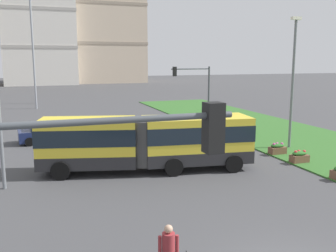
{
  "coord_description": "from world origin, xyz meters",
  "views": [
    {
      "loc": [
        -6.84,
        -8.28,
        6.22
      ],
      "look_at": [
        0.68,
        13.15,
        2.2
      ],
      "focal_mm": 40.55,
      "sensor_mm": 36.0,
      "label": 1
    }
  ],
  "objects_px": {
    "flower_planter_4": "(277,148)",
    "traffic_light_near_left": "(84,225)",
    "flower_planter_3": "(299,156)",
    "traffic_light_far_right": "(196,87)",
    "car_navy_sedan": "(49,132)",
    "articulated_bus": "(147,142)",
    "apartment_tower_centre": "(101,8)",
    "streetlight_median": "(293,78)",
    "pedestrian_crossing": "(168,250)"
  },
  "relations": [
    {
      "from": "flower_planter_4",
      "to": "apartment_tower_centre",
      "type": "height_order",
      "value": "apartment_tower_centre"
    },
    {
      "from": "articulated_bus",
      "to": "streetlight_median",
      "type": "bearing_deg",
      "value": 9.58
    },
    {
      "from": "articulated_bus",
      "to": "flower_planter_4",
      "type": "height_order",
      "value": "articulated_bus"
    },
    {
      "from": "traffic_light_near_left",
      "to": "flower_planter_4",
      "type": "bearing_deg",
      "value": 46.87
    },
    {
      "from": "pedestrian_crossing",
      "to": "traffic_light_near_left",
      "type": "distance_m",
      "value": 5.53
    },
    {
      "from": "flower_planter_4",
      "to": "traffic_light_near_left",
      "type": "distance_m",
      "value": 21.16
    },
    {
      "from": "car_navy_sedan",
      "to": "flower_planter_4",
      "type": "distance_m",
      "value": 16.7
    },
    {
      "from": "car_navy_sedan",
      "to": "traffic_light_near_left",
      "type": "distance_m",
      "value": 24.48
    },
    {
      "from": "flower_planter_4",
      "to": "traffic_light_near_left",
      "type": "xyz_separation_m",
      "value": [
        -14.28,
        -15.24,
        3.42
      ]
    },
    {
      "from": "articulated_bus",
      "to": "traffic_light_far_right",
      "type": "xyz_separation_m",
      "value": [
        7.48,
        10.31,
        2.21
      ]
    },
    {
      "from": "car_navy_sedan",
      "to": "articulated_bus",
      "type": "bearing_deg",
      "value": -62.65
    },
    {
      "from": "car_navy_sedan",
      "to": "pedestrian_crossing",
      "type": "bearing_deg",
      "value": -83.17
    },
    {
      "from": "flower_planter_3",
      "to": "flower_planter_4",
      "type": "height_order",
      "value": "same"
    },
    {
      "from": "flower_planter_4",
      "to": "apartment_tower_centre",
      "type": "bearing_deg",
      "value": 87.91
    },
    {
      "from": "articulated_bus",
      "to": "traffic_light_far_right",
      "type": "height_order",
      "value": "traffic_light_far_right"
    },
    {
      "from": "articulated_bus",
      "to": "streetlight_median",
      "type": "xyz_separation_m",
      "value": [
        10.97,
        1.85,
        3.29
      ]
    },
    {
      "from": "car_navy_sedan",
      "to": "pedestrian_crossing",
      "type": "height_order",
      "value": "pedestrian_crossing"
    },
    {
      "from": "flower_planter_3",
      "to": "traffic_light_near_left",
      "type": "height_order",
      "value": "traffic_light_near_left"
    },
    {
      "from": "flower_planter_3",
      "to": "streetlight_median",
      "type": "bearing_deg",
      "value": 61.62
    },
    {
      "from": "pedestrian_crossing",
      "to": "flower_planter_4",
      "type": "xyz_separation_m",
      "value": [
        11.59,
        11.32,
        -0.58
      ]
    },
    {
      "from": "pedestrian_crossing",
      "to": "traffic_light_far_right",
      "type": "relative_size",
      "value": 0.31
    },
    {
      "from": "articulated_bus",
      "to": "streetlight_median",
      "type": "relative_size",
      "value": 1.34
    },
    {
      "from": "traffic_light_far_right",
      "to": "streetlight_median",
      "type": "distance_m",
      "value": 9.22
    },
    {
      "from": "pedestrian_crossing",
      "to": "apartment_tower_centre",
      "type": "height_order",
      "value": "apartment_tower_centre"
    },
    {
      "from": "articulated_bus",
      "to": "car_navy_sedan",
      "type": "bearing_deg",
      "value": 117.35
    },
    {
      "from": "traffic_light_near_left",
      "to": "pedestrian_crossing",
      "type": "bearing_deg",
      "value": 55.57
    },
    {
      "from": "apartment_tower_centre",
      "to": "traffic_light_near_left",
      "type": "bearing_deg",
      "value": -99.91
    },
    {
      "from": "traffic_light_near_left",
      "to": "apartment_tower_centre",
      "type": "bearing_deg",
      "value": 80.09
    },
    {
      "from": "traffic_light_near_left",
      "to": "streetlight_median",
      "type": "relative_size",
      "value": 0.62
    },
    {
      "from": "apartment_tower_centre",
      "to": "flower_planter_4",
      "type": "bearing_deg",
      "value": -92.09
    },
    {
      "from": "car_navy_sedan",
      "to": "streetlight_median",
      "type": "relative_size",
      "value": 0.5
    },
    {
      "from": "car_navy_sedan",
      "to": "streetlight_median",
      "type": "xyz_separation_m",
      "value": [
        15.94,
        -7.75,
        4.19
      ]
    },
    {
      "from": "flower_planter_3",
      "to": "flower_planter_4",
      "type": "distance_m",
      "value": 2.21
    },
    {
      "from": "traffic_light_far_right",
      "to": "car_navy_sedan",
      "type": "bearing_deg",
      "value": -176.72
    },
    {
      "from": "traffic_light_near_left",
      "to": "apartment_tower_centre",
      "type": "distance_m",
      "value": 102.03
    },
    {
      "from": "traffic_light_near_left",
      "to": "articulated_bus",
      "type": "bearing_deg",
      "value": 70.49
    },
    {
      "from": "car_navy_sedan",
      "to": "traffic_light_far_right",
      "type": "xyz_separation_m",
      "value": [
        12.44,
        0.71,
        3.11
      ]
    },
    {
      "from": "traffic_light_near_left",
      "to": "flower_planter_3",
      "type": "bearing_deg",
      "value": 42.38
    },
    {
      "from": "articulated_bus",
      "to": "streetlight_median",
      "type": "height_order",
      "value": "streetlight_median"
    },
    {
      "from": "traffic_light_near_left",
      "to": "apartment_tower_centre",
      "type": "relative_size",
      "value": 0.14
    },
    {
      "from": "flower_planter_4",
      "to": "traffic_light_far_right",
      "type": "xyz_separation_m",
      "value": [
        -1.59,
        9.76,
        3.43
      ]
    },
    {
      "from": "streetlight_median",
      "to": "pedestrian_crossing",
      "type": "bearing_deg",
      "value": -136.9
    },
    {
      "from": "traffic_light_near_left",
      "to": "traffic_light_far_right",
      "type": "relative_size",
      "value": 0.99
    },
    {
      "from": "pedestrian_crossing",
      "to": "apartment_tower_centre",
      "type": "xyz_separation_m",
      "value": [
        14.66,
        95.38,
        18.68
      ]
    },
    {
      "from": "traffic_light_far_right",
      "to": "flower_planter_3",
      "type": "bearing_deg",
      "value": -82.42
    },
    {
      "from": "car_navy_sedan",
      "to": "pedestrian_crossing",
      "type": "relative_size",
      "value": 2.6
    },
    {
      "from": "car_navy_sedan",
      "to": "traffic_light_near_left",
      "type": "bearing_deg",
      "value": -90.56
    },
    {
      "from": "flower_planter_3",
      "to": "streetlight_median",
      "type": "height_order",
      "value": "streetlight_median"
    },
    {
      "from": "flower_planter_4",
      "to": "traffic_light_far_right",
      "type": "bearing_deg",
      "value": 99.27
    },
    {
      "from": "traffic_light_near_left",
      "to": "apartment_tower_centre",
      "type": "height_order",
      "value": "apartment_tower_centre"
    }
  ]
}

